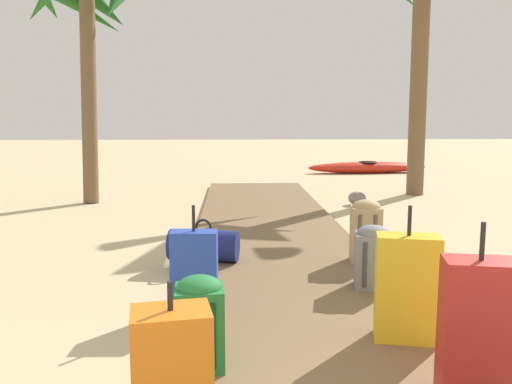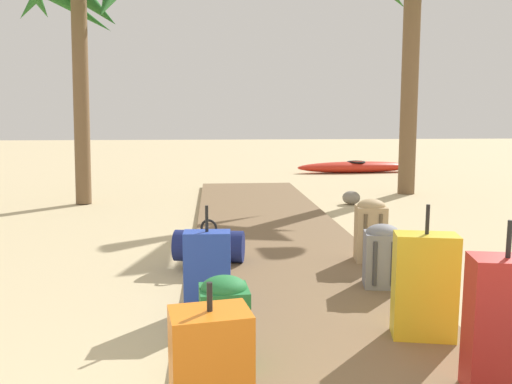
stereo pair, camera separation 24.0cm
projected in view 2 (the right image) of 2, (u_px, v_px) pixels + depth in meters
The scene contains 15 objects.
ground_plane at pixel (288, 271), 4.99m from camera, with size 60.00×60.00×0.00m, color #CCB789.
boardwalk at pixel (275, 242), 6.00m from camera, with size 1.84×10.21×0.08m, color brown.
backpack_tan at pixel (371, 229), 5.01m from camera, with size 0.31×0.30×0.61m.
backpack_green at pixel (224, 320), 2.86m from camera, with size 0.28×0.28×0.52m.
suitcase_orange at pixel (211, 379), 2.17m from camera, with size 0.36×0.29×0.72m.
suitcase_yellow at pixel (424, 286), 3.26m from camera, with size 0.42×0.28×0.85m.
duffel_bag_navy at pixel (209, 246), 5.02m from camera, with size 0.71×0.42×0.42m.
suitcase_blue at pixel (207, 268), 3.85m from camera, with size 0.35×0.19×0.75m.
backpack_grey at pixel (382, 254), 4.26m from camera, with size 0.33×0.31×0.52m.
suitcase_red at pixel (503, 327), 2.57m from camera, with size 0.38×0.29×0.89m.
palm_tree_far_right at pixel (412, 9), 9.58m from camera, with size 2.23×2.38×4.58m.
palm_tree_far_left at pixel (74, 17), 8.55m from camera, with size 2.14×2.29×3.96m.
kayak at pixel (356, 167), 13.89m from camera, with size 3.26×0.86×0.31m.
rock_right_far at pixel (399, 242), 5.77m from camera, with size 0.34×0.31×0.18m, color slate.
rock_right_near at pixel (351, 198), 8.80m from camera, with size 0.31×0.29×0.23m, color gray.
Camera 2 is at (-0.71, -0.71, 1.46)m, focal length 36.45 mm.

